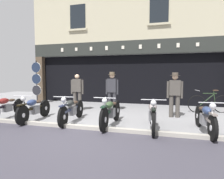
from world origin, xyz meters
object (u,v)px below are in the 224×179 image
(motorcycle_far_left, at_px, (7,106))
(tyre_sign_pole, at_px, (36,79))
(leaning_bicycle, at_px, (210,103))
(motorcycle_left, at_px, (34,108))
(shopkeeper_center, at_px, (112,89))
(advert_board_near, at_px, (178,72))
(motorcycle_center_right, at_px, (152,114))
(motorcycle_center_left, at_px, (72,109))
(salesman_left, at_px, (77,91))
(motorcycle_right, at_px, (205,117))
(motorcycle_center, at_px, (111,111))
(salesman_right, at_px, (175,93))
(advert_board_far, at_px, (202,71))

(motorcycle_far_left, height_order, tyre_sign_pole, tyre_sign_pole)
(leaning_bicycle, bearing_deg, motorcycle_left, 106.23)
(motorcycle_far_left, xyz_separation_m, tyre_sign_pole, (-1.24, 3.32, 0.89))
(motorcycle_far_left, height_order, shopkeeper_center, shopkeeper_center)
(tyre_sign_pole, xyz_separation_m, advert_board_near, (7.23, 1.44, 0.40))
(motorcycle_center_right, height_order, tyre_sign_pole, tyre_sign_pole)
(tyre_sign_pole, bearing_deg, motorcycle_center_left, -40.62)
(tyre_sign_pole, bearing_deg, leaning_bicycle, -1.49)
(advert_board_near, bearing_deg, motorcycle_center_left, -126.40)
(motorcycle_center_left, distance_m, salesman_left, 2.12)
(salesman_left, bearing_deg, motorcycle_right, 149.79)
(motorcycle_center_right, bearing_deg, motorcycle_far_left, -7.16)
(motorcycle_left, bearing_deg, tyre_sign_pole, -59.38)
(motorcycle_right, relative_size, leaning_bicycle, 1.14)
(motorcycle_center, bearing_deg, motorcycle_center_left, -3.97)
(motorcycle_right, bearing_deg, salesman_right, -73.09)
(motorcycle_center_right, bearing_deg, tyre_sign_pole, -34.36)
(motorcycle_far_left, distance_m, salesman_right, 6.05)
(motorcycle_center, bearing_deg, salesman_left, -44.55)
(motorcycle_center, xyz_separation_m, advert_board_near, (2.11, 4.76, 1.27))
(motorcycle_left, bearing_deg, motorcycle_center_left, -178.59)
(advert_board_near, bearing_deg, advert_board_far, 0.01)
(motorcycle_left, xyz_separation_m, advert_board_near, (4.76, 4.84, 1.29))
(motorcycle_far_left, bearing_deg, motorcycle_right, 175.66)
(motorcycle_far_left, relative_size, shopkeeper_center, 1.16)
(salesman_left, xyz_separation_m, advert_board_far, (5.32, 2.75, 0.89))
(motorcycle_center, bearing_deg, salesman_right, -137.58)
(motorcycle_center_left, relative_size, salesman_right, 1.26)
(advert_board_far, bearing_deg, motorcycle_right, -97.40)
(salesman_right, xyz_separation_m, advert_board_near, (0.22, 2.99, 0.81))
(motorcycle_left, height_order, motorcycle_center, motorcycle_center)
(motorcycle_right, xyz_separation_m, shopkeeper_center, (-3.26, 2.46, 0.51))
(motorcycle_right, height_order, salesman_left, salesman_left)
(motorcycle_far_left, xyz_separation_m, salesman_left, (1.79, 2.01, 0.45))
(motorcycle_center, xyz_separation_m, shopkeeper_center, (-0.65, 2.42, 0.49))
(motorcycle_center_right, bearing_deg, salesman_left, -38.37)
(motorcycle_left, distance_m, advert_board_near, 6.91)
(motorcycle_far_left, height_order, salesman_right, salesman_right)
(advert_board_near, bearing_deg, leaning_bicycle, -54.21)
(motorcycle_center_left, distance_m, leaning_bicycle, 5.54)
(motorcycle_center_right, height_order, salesman_left, salesman_left)
(salesman_left, distance_m, advert_board_far, 6.05)
(advert_board_near, distance_m, advert_board_far, 1.12)
(advert_board_far, distance_m, leaning_bicycle, 2.15)
(motorcycle_center_left, bearing_deg, tyre_sign_pole, -46.76)
(shopkeeper_center, relative_size, leaning_bicycle, 0.97)
(motorcycle_far_left, xyz_separation_m, leaning_bicycle, (7.18, 3.10, -0.03))
(motorcycle_left, height_order, motorcycle_center_right, motorcycle_center_right)
(salesman_right, height_order, advert_board_far, advert_board_far)
(salesman_left, xyz_separation_m, tyre_sign_pole, (-3.03, 1.31, 0.44))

